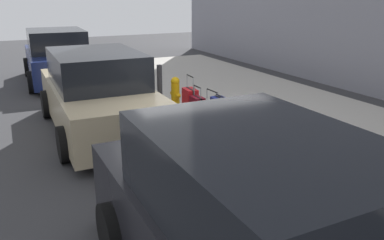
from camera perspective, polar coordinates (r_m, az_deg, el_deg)
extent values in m
plane|color=#333335|center=(7.97, -0.98, -2.54)|extent=(40.00, 40.00, 0.00)
cube|color=#ADA89E|center=(9.24, 13.17, 0.32)|extent=(18.00, 5.00, 0.14)
cube|color=black|center=(5.60, 18.69, -8.33)|extent=(0.42, 0.22, 0.51)
cube|color=black|center=(5.60, 18.69, -8.33)|extent=(0.41, 0.07, 0.52)
cylinder|color=gray|center=(5.38, 20.12, -6.40)|extent=(0.02, 0.02, 0.04)
cylinder|color=gray|center=(5.61, 17.89, -5.14)|extent=(0.02, 0.02, 0.04)
cylinder|color=black|center=(5.48, 19.00, -5.56)|extent=(0.34, 0.06, 0.02)
cylinder|color=black|center=(5.59, 19.59, -11.16)|extent=(0.05, 0.02, 0.04)
cylinder|color=black|center=(5.82, 17.38, -9.71)|extent=(0.05, 0.02, 0.04)
cube|color=maroon|center=(5.93, 16.12, -6.17)|extent=(0.42, 0.24, 0.58)
cube|color=black|center=(5.93, 16.12, -6.17)|extent=(0.42, 0.05, 0.60)
cylinder|color=gray|center=(5.70, 17.54, -3.92)|extent=(0.02, 0.02, 0.04)
cylinder|color=gray|center=(5.94, 15.27, -2.81)|extent=(0.02, 0.02, 0.04)
cylinder|color=black|center=(5.81, 16.40, -3.17)|extent=(0.35, 0.03, 0.02)
cylinder|color=black|center=(5.92, 17.04, -9.18)|extent=(0.04, 0.02, 0.04)
cylinder|color=black|center=(6.17, 14.80, -7.87)|extent=(0.04, 0.02, 0.04)
cube|color=red|center=(6.22, 13.23, -5.00)|extent=(0.36, 0.26, 0.54)
cube|color=black|center=(6.22, 13.23, -5.00)|extent=(0.35, 0.07, 0.55)
cylinder|color=gray|center=(5.97, 14.28, -1.87)|extent=(0.02, 0.02, 0.27)
cylinder|color=gray|center=(6.18, 12.75, -1.06)|extent=(0.02, 0.02, 0.27)
cylinder|color=black|center=(6.03, 13.59, -0.24)|extent=(0.28, 0.04, 0.02)
cylinder|color=black|center=(6.21, 13.85, -7.59)|extent=(0.05, 0.02, 0.04)
cylinder|color=black|center=(6.43, 12.33, -6.60)|extent=(0.05, 0.02, 0.04)
cube|color=#0F606B|center=(6.52, 11.04, -3.71)|extent=(0.38, 0.26, 0.56)
cube|color=black|center=(6.52, 11.04, -3.71)|extent=(0.37, 0.07, 0.57)
cylinder|color=gray|center=(6.28, 12.14, -0.96)|extent=(0.02, 0.02, 0.19)
cylinder|color=gray|center=(6.50, 10.36, -0.22)|extent=(0.02, 0.02, 0.19)
cylinder|color=black|center=(6.36, 11.29, 0.23)|extent=(0.31, 0.04, 0.02)
cylinder|color=black|center=(6.51, 11.81, -6.24)|extent=(0.05, 0.02, 0.04)
cylinder|color=black|center=(6.72, 10.03, -5.33)|extent=(0.05, 0.02, 0.04)
cube|color=#9EA0A8|center=(6.82, 8.21, -2.38)|extent=(0.47, 0.26, 0.60)
cube|color=black|center=(6.82, 8.21, -2.38)|extent=(0.47, 0.08, 0.61)
cylinder|color=gray|center=(6.52, 9.22, 0.79)|extent=(0.02, 0.02, 0.30)
cylinder|color=gray|center=(6.84, 7.57, 1.70)|extent=(0.02, 0.02, 0.30)
cylinder|color=black|center=(6.64, 8.43, 2.52)|extent=(0.40, 0.06, 0.02)
cylinder|color=black|center=(6.76, 8.94, -5.14)|extent=(0.05, 0.02, 0.04)
cylinder|color=black|center=(7.08, 7.31, -3.97)|extent=(0.05, 0.02, 0.04)
cube|color=#59601E|center=(7.23, 6.11, -0.58)|extent=(0.48, 0.26, 0.73)
cube|color=black|center=(7.23, 6.11, -0.58)|extent=(0.49, 0.05, 0.75)
cylinder|color=gray|center=(6.94, 7.12, 1.95)|extent=(0.02, 0.02, 0.04)
cylinder|color=gray|center=(7.29, 5.35, 2.77)|extent=(0.02, 0.02, 0.04)
cylinder|color=black|center=(7.11, 6.22, 2.53)|extent=(0.42, 0.03, 0.02)
cylinder|color=black|center=(7.17, 6.92, -3.67)|extent=(0.04, 0.02, 0.04)
cylinder|color=black|center=(7.51, 5.17, -2.60)|extent=(0.04, 0.02, 0.04)
cube|color=navy|center=(7.61, 4.04, 0.47)|extent=(0.40, 0.25, 0.74)
cube|color=black|center=(7.61, 4.04, 0.47)|extent=(0.40, 0.06, 0.75)
cylinder|color=gray|center=(7.37, 4.71, 3.00)|extent=(0.02, 0.02, 0.04)
cylinder|color=gray|center=(7.65, 3.52, 3.59)|extent=(0.02, 0.02, 0.04)
cylinder|color=black|center=(7.50, 4.11, 3.45)|extent=(0.33, 0.04, 0.02)
cylinder|color=black|center=(7.58, 4.59, -2.38)|extent=(0.04, 0.02, 0.04)
cylinder|color=black|center=(7.87, 3.40, -1.60)|extent=(0.04, 0.02, 0.04)
cube|color=black|center=(8.09, 2.86, 0.73)|extent=(0.47, 0.25, 0.52)
cube|color=black|center=(8.09, 2.86, 0.73)|extent=(0.47, 0.06, 0.53)
cylinder|color=gray|center=(7.82, 3.66, 3.02)|extent=(0.02, 0.02, 0.25)
cylinder|color=gray|center=(8.15, 2.17, 3.65)|extent=(0.02, 0.02, 0.25)
cylinder|color=black|center=(7.96, 2.91, 4.20)|extent=(0.40, 0.04, 0.02)
cylinder|color=black|center=(8.00, 3.59, -1.27)|extent=(0.04, 0.02, 0.04)
cylinder|color=black|center=(8.33, 2.10, -0.46)|extent=(0.04, 0.02, 0.04)
cube|color=maroon|center=(8.44, 0.76, 1.56)|extent=(0.37, 0.21, 0.54)
cube|color=black|center=(8.44, 0.76, 1.56)|extent=(0.38, 0.04, 0.55)
cylinder|color=gray|center=(8.21, 1.25, 3.83)|extent=(0.02, 0.02, 0.22)
cylinder|color=gray|center=(8.48, 0.30, 4.29)|extent=(0.02, 0.02, 0.22)
cylinder|color=black|center=(8.32, 0.77, 4.80)|extent=(0.31, 0.03, 0.02)
cylinder|color=black|center=(8.38, 1.24, -0.34)|extent=(0.04, 0.02, 0.04)
cylinder|color=black|center=(8.65, 0.28, 0.26)|extent=(0.04, 0.02, 0.04)
cube|color=red|center=(8.84, -0.27, 2.56)|extent=(0.43, 0.27, 0.61)
cube|color=black|center=(8.84, -0.27, 2.56)|extent=(0.42, 0.07, 0.62)
cylinder|color=gray|center=(8.57, 0.17, 5.17)|extent=(0.02, 0.02, 0.29)
cylinder|color=gray|center=(8.89, -0.71, 5.64)|extent=(0.02, 0.02, 0.29)
cylinder|color=black|center=(8.70, -0.28, 6.34)|extent=(0.35, 0.05, 0.02)
cylinder|color=black|center=(8.76, 0.18, 0.48)|extent=(0.05, 0.02, 0.04)
cylinder|color=black|center=(9.08, -0.70, 1.11)|extent=(0.05, 0.02, 0.04)
cylinder|color=#D89E0C|center=(9.47, -2.40, 3.52)|extent=(0.20, 0.20, 0.59)
sphere|color=#D89E0C|center=(9.39, -2.43, 5.58)|extent=(0.21, 0.21, 0.21)
cylinder|color=#D89E0C|center=(9.60, -2.77, 3.89)|extent=(0.09, 0.10, 0.09)
cylinder|color=#D89E0C|center=(9.33, -2.03, 3.50)|extent=(0.09, 0.10, 0.09)
cylinder|color=#333338|center=(9.93, -4.66, 5.20)|extent=(0.13, 0.13, 0.95)
cube|color=black|center=(3.25, 10.04, -8.01)|extent=(2.31, 1.64, 0.69)
cylinder|color=black|center=(4.53, -11.30, -15.38)|extent=(0.64, 0.22, 0.64)
cylinder|color=black|center=(5.19, 8.55, -10.62)|extent=(0.64, 0.22, 0.64)
cube|color=tan|center=(8.47, -13.25, 2.35)|extent=(4.57, 1.88, 0.81)
cube|color=black|center=(8.31, -13.61, 7.27)|extent=(2.39, 1.69, 0.67)
cylinder|color=black|center=(9.77, -20.11, 2.17)|extent=(0.64, 0.23, 0.64)
cylinder|color=black|center=(10.06, -9.84, 3.44)|extent=(0.64, 0.23, 0.64)
cylinder|color=black|center=(7.09, -17.79, -3.33)|extent=(0.64, 0.23, 0.64)
cylinder|color=black|center=(7.49, -4.00, -1.35)|extent=(0.64, 0.23, 0.64)
cube|color=#141E4C|center=(13.65, -18.61, 7.68)|extent=(4.31, 1.97, 0.82)
cube|color=black|center=(13.55, -18.92, 10.77)|extent=(2.27, 1.75, 0.67)
cylinder|color=black|center=(14.94, -22.53, 7.02)|extent=(0.65, 0.25, 0.64)
cylinder|color=black|center=(15.09, -15.59, 7.82)|extent=(0.65, 0.25, 0.64)
cylinder|color=black|center=(12.36, -22.03, 5.07)|extent=(0.65, 0.25, 0.64)
cylinder|color=black|center=(12.54, -13.69, 6.03)|extent=(0.65, 0.25, 0.64)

